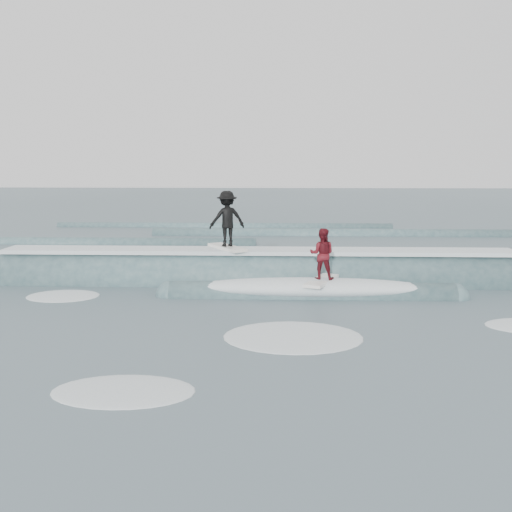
{
  "coord_description": "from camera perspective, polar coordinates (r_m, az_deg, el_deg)",
  "views": [
    {
      "loc": [
        0.71,
        -15.09,
        4.22
      ],
      "look_at": [
        0.0,
        3.81,
        1.1
      ],
      "focal_mm": 40.0,
      "sensor_mm": 36.0,
      "label": 1
    }
  ],
  "objects": [
    {
      "name": "ground",
      "position": [
        15.69,
        -0.53,
        -6.24
      ],
      "size": [
        160.0,
        160.0,
        0.0
      ],
      "primitive_type": "plane",
      "color": "#374D51",
      "rests_on": "ground"
    },
    {
      "name": "breaking_wave",
      "position": [
        20.08,
        0.71,
        -2.64
      ],
      "size": [
        22.35,
        3.9,
        2.23
      ],
      "color": "#355259",
      "rests_on": "ground"
    },
    {
      "name": "surfer_red",
      "position": [
        18.0,
        6.61,
        -0.13
      ],
      "size": [
        1.27,
        2.06,
        1.72
      ],
      "color": "white",
      "rests_on": "ground"
    },
    {
      "name": "far_swells",
      "position": [
        33.17,
        -3.49,
        2.04
      ],
      "size": [
        37.79,
        8.65,
        0.8
      ],
      "color": "#355259",
      "rests_on": "ground"
    },
    {
      "name": "whitewater",
      "position": [
        14.4,
        3.02,
        -7.69
      ],
      "size": [
        16.08,
        9.01,
        0.1
      ],
      "color": "white",
      "rests_on": "ground"
    },
    {
      "name": "surfer_black",
      "position": [
        20.08,
        -2.91,
        3.59
      ],
      "size": [
        1.56,
        1.97,
        2.05
      ],
      "color": "white",
      "rests_on": "ground"
    }
  ]
}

